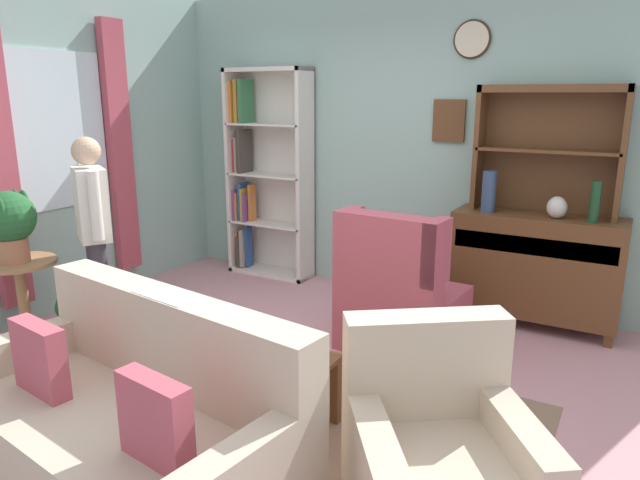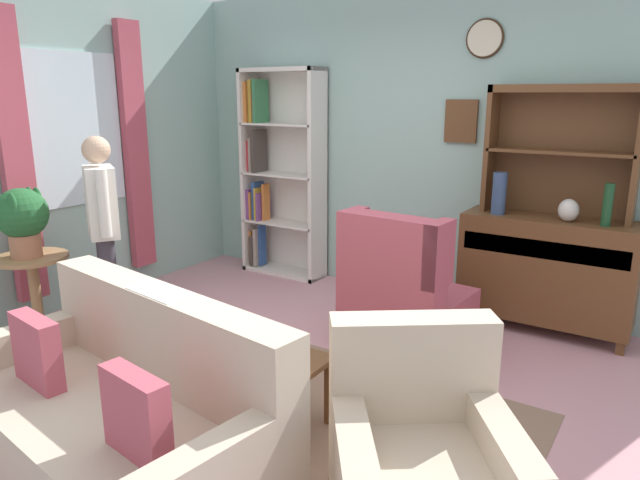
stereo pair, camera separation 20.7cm
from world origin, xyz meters
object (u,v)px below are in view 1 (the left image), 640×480
Objects in this scene: vase_round at (557,207)px; plant_stand at (23,295)px; wingback_chair at (399,299)px; couch_floral at (131,426)px; potted_plant_small at (70,310)px; sideboard_hutch at (550,132)px; armchair_floral at (438,464)px; bookshelf at (264,175)px; bottle_wine at (595,202)px; potted_plant_large at (9,221)px; person_reading at (94,228)px; vase_tall at (489,192)px; book_stack at (253,339)px; sideboard at (535,265)px; coffee_table at (260,367)px.

vase_round is 4.05m from plant_stand.
couch_floral is at bearing -103.84° from wingback_chair.
wingback_chair is at bearing 23.29° from potted_plant_small.
plant_stand is at bearing -142.07° from sideboard_hutch.
armchair_floral is at bearing -88.69° from sideboard_hutch.
bookshelf reaches higher than bottle_wine.
person_reading is (0.42, 0.37, -0.08)m from potted_plant_large.
vase_tall reaches higher than book_stack.
couch_floral is at bearing -112.94° from sideboard.
coffee_table is (2.09, 0.06, -0.63)m from potted_plant_large.
sideboard is 1.18× the size of sideboard_hutch.
armchair_floral is at bearing -10.39° from potted_plant_small.
bottle_wine is 0.98× the size of potted_plant_small.
wingback_chair is at bearing 72.61° from book_stack.
vase_tall is 0.53m from vase_round.
sideboard_hutch is 0.65m from bottle_wine.
person_reading is (-2.35, -1.93, -0.18)m from vase_tall.
armchair_floral is at bearing -43.83° from bookshelf.
bookshelf reaches higher than wingback_chair.
coffee_table is at bearing -10.35° from person_reading.
bookshelf is 2.00× the size of wingback_chair.
plant_stand is 1.99m from book_stack.
bookshelf is at bearing 151.48° from wingback_chair.
person_reading is (-1.45, 1.04, 0.59)m from couch_floral.
couch_floral reaches higher than armchair_floral.
person_reading reaches higher than potted_plant_small.
person_reading is (0.41, -0.03, 0.72)m from potted_plant_small.
armchair_floral is at bearing 19.51° from couch_floral.
person_reading is at bearing 172.22° from book_stack.
sideboard is 2.52m from book_stack.
sideboard_hutch is at bearing 54.04° from wingback_chair.
bookshelf is 4.11× the size of potted_plant_large.
sideboard is 2.59m from armchair_floral.
wingback_chair is 1.54× the size of plant_stand.
vase_tall reaches higher than coffee_table.
armchair_floral is (-0.33, -2.49, -0.79)m from bottle_wine.
book_stack is (-1.30, -2.16, -0.54)m from vase_round.
bottle_wine is at bearing 28.16° from potted_plant_small.
couch_floral is 1.81× the size of wingback_chair.
bookshelf reaches higher than coffee_table.
vase_round reaches higher than plant_stand.
bookshelf is 3.92m from armchair_floral.
potted_plant_small is (-3.15, -1.99, -0.32)m from sideboard.
potted_plant_small is (-1.86, 1.07, -0.13)m from couch_floral.
sideboard is 0.52m from vase_round.
armchair_floral is at bearing -88.63° from sideboard.
vase_tall is 1.64× the size of book_stack.
armchair_floral is 3.27m from potted_plant_small.
wingback_chair is at bearing -125.96° from sideboard_hutch.
wingback_chair is at bearing -113.73° from vase_tall.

